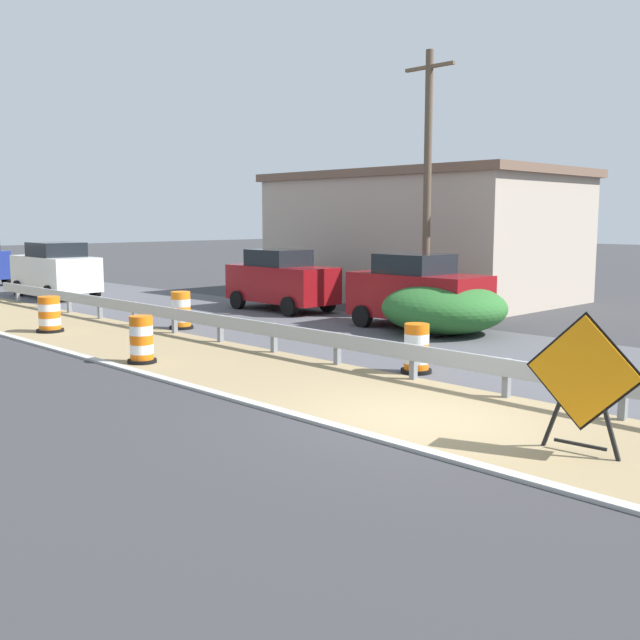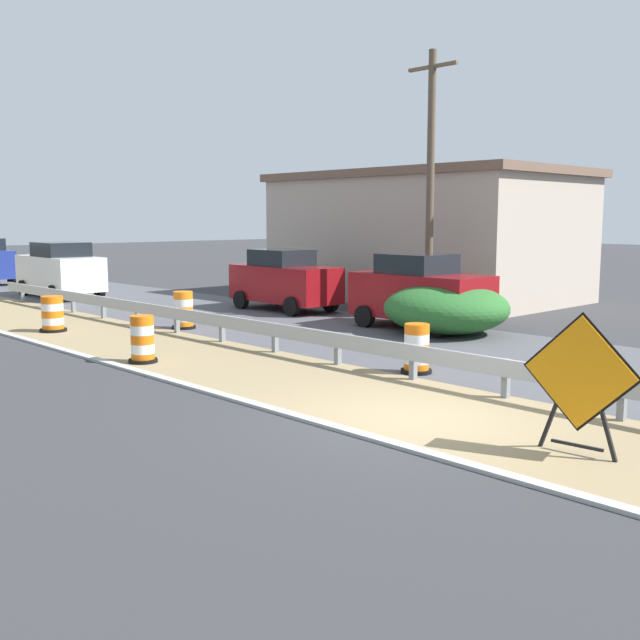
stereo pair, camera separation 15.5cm
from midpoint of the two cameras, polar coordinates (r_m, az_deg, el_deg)
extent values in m
plane|color=#333335|center=(12.07, 7.52, -7.48)|extent=(160.00, 160.00, 0.00)
cube|color=#8E7A56|center=(12.55, 9.32, -6.91)|extent=(3.65, 120.00, 0.01)
cube|color=#4C4C51|center=(16.85, 19.88, -3.50)|extent=(6.61, 120.00, 0.00)
cube|color=#ADADA8|center=(11.12, 3.28, -8.74)|extent=(0.20, 120.00, 0.11)
cube|color=#999EA3|center=(14.15, 10.54, -2.99)|extent=(0.08, 41.93, 0.32)
cube|color=slate|center=(12.74, 22.35, -5.57)|extent=(0.12, 0.12, 0.70)
cube|color=slate|center=(13.68, 14.29, -4.33)|extent=(0.12, 0.12, 0.70)
cube|color=slate|center=(14.87, 7.41, -3.19)|extent=(0.12, 0.12, 0.70)
cube|color=slate|center=(16.24, 1.64, -2.20)|extent=(0.12, 0.12, 0.70)
cube|color=slate|center=(17.75, -3.19, -1.35)|extent=(0.12, 0.12, 0.70)
cube|color=slate|center=(19.37, -7.24, -0.63)|extent=(0.12, 0.12, 0.70)
cube|color=slate|center=(21.08, -10.64, -0.02)|extent=(0.12, 0.12, 0.70)
cube|color=slate|center=(22.85, -13.53, 0.50)|extent=(0.12, 0.12, 0.70)
cube|color=slate|center=(24.67, -15.99, 0.94)|extent=(0.12, 0.12, 0.70)
cube|color=slate|center=(26.53, -18.12, 1.31)|extent=(0.12, 0.12, 0.70)
cube|color=slate|center=(28.42, -19.96, 1.64)|extent=(0.12, 0.12, 0.70)
cube|color=slate|center=(30.35, -21.57, 1.92)|extent=(0.12, 0.12, 0.70)
cube|color=black|center=(10.61, 21.23, -7.17)|extent=(0.09, 0.39, 1.06)
cube|color=black|center=(10.85, 17.73, -6.68)|extent=(0.09, 0.39, 1.06)
cube|color=black|center=(10.83, 19.36, -8.99)|extent=(0.11, 0.72, 0.04)
cube|color=orange|center=(10.57, 19.57, -3.78)|extent=(0.17, 1.53, 1.53)
cube|color=black|center=(10.59, 19.61, -3.76)|extent=(0.16, 1.62, 1.62)
cylinder|color=orange|center=(15.53, 7.63, -3.65)|extent=(0.51, 0.51, 0.20)
cylinder|color=white|center=(15.50, 7.64, -2.91)|extent=(0.51, 0.51, 0.20)
cylinder|color=orange|center=(15.46, 7.65, -2.17)|extent=(0.51, 0.51, 0.20)
cylinder|color=white|center=(15.43, 7.67, -1.42)|extent=(0.51, 0.51, 0.20)
cylinder|color=orange|center=(15.39, 7.68, -0.67)|extent=(0.51, 0.51, 0.20)
cylinder|color=black|center=(15.55, 7.62, -3.88)|extent=(0.64, 0.64, 0.08)
cylinder|color=orange|center=(16.95, -13.07, -2.82)|extent=(0.51, 0.51, 0.21)
cylinder|color=white|center=(16.92, -13.09, -2.12)|extent=(0.51, 0.51, 0.21)
cylinder|color=orange|center=(16.88, -13.11, -1.43)|extent=(0.51, 0.51, 0.21)
cylinder|color=white|center=(16.85, -13.14, -0.73)|extent=(0.51, 0.51, 0.21)
cylinder|color=orange|center=(16.82, -13.16, -0.03)|extent=(0.51, 0.51, 0.21)
cylinder|color=black|center=(16.96, -13.06, -3.03)|extent=(0.64, 0.64, 0.08)
cylinder|color=orange|center=(21.89, -10.13, -0.36)|extent=(0.55, 0.55, 0.21)
cylinder|color=white|center=(21.86, -10.14, 0.20)|extent=(0.55, 0.55, 0.21)
cylinder|color=orange|center=(21.84, -10.16, 0.75)|extent=(0.55, 0.55, 0.21)
cylinder|color=white|center=(21.81, -10.17, 1.31)|extent=(0.55, 0.55, 0.21)
cylinder|color=orange|center=(21.79, -10.18, 1.87)|extent=(0.55, 0.55, 0.21)
cylinder|color=black|center=(21.90, -10.13, -0.54)|extent=(0.68, 0.68, 0.08)
cylinder|color=orange|center=(22.26, -19.46, -0.57)|extent=(0.59, 0.59, 0.20)
cylinder|color=white|center=(22.23, -19.48, -0.07)|extent=(0.59, 0.59, 0.20)
cylinder|color=orange|center=(22.21, -19.51, 0.44)|extent=(0.59, 0.59, 0.20)
cylinder|color=white|center=(22.18, -19.53, 0.95)|extent=(0.59, 0.59, 0.20)
cylinder|color=orange|center=(22.16, -19.55, 1.46)|extent=(0.59, 0.59, 0.20)
cylinder|color=black|center=(22.27, -19.45, -0.73)|extent=(0.74, 0.74, 0.08)
cube|color=maroon|center=(21.59, 7.88, 1.84)|extent=(1.86, 4.02, 1.27)
cube|color=black|center=(21.62, 7.59, 4.28)|extent=(1.66, 1.85, 0.56)
cylinder|color=black|center=(21.63, 12.11, 0.06)|extent=(0.22, 0.64, 0.64)
cylinder|color=black|center=(20.14, 9.15, -0.43)|extent=(0.22, 0.64, 0.64)
cylinder|color=black|center=(23.20, 6.71, 0.69)|extent=(0.22, 0.64, 0.64)
cylinder|color=black|center=(21.83, 3.62, 0.29)|extent=(0.22, 0.64, 0.64)
cylinder|color=black|center=(38.60, -22.31, 2.98)|extent=(0.23, 0.64, 0.64)
cube|color=silver|center=(31.78, -19.05, 3.42)|extent=(2.03, 4.67, 1.32)
cube|color=black|center=(31.56, -19.00, 5.11)|extent=(1.75, 2.18, 0.56)
cylinder|color=black|center=(32.90, -21.52, 2.29)|extent=(0.24, 0.65, 0.64)
cylinder|color=black|center=(33.58, -18.55, 2.53)|extent=(0.24, 0.65, 0.64)
cylinder|color=black|center=(30.08, -19.51, 1.92)|extent=(0.24, 0.65, 0.64)
cylinder|color=black|center=(30.82, -16.31, 2.18)|extent=(0.24, 0.65, 0.64)
cube|color=maroon|center=(25.75, -2.52, 2.79)|extent=(1.80, 4.18, 1.21)
cube|color=black|center=(25.81, -2.77, 4.77)|extent=(1.59, 1.94, 0.56)
cylinder|color=black|center=(25.36, 0.98, 1.35)|extent=(0.23, 0.64, 0.64)
cylinder|color=black|center=(24.21, -1.97, 1.04)|extent=(0.23, 0.64, 0.64)
cylinder|color=black|center=(27.40, -2.98, 1.82)|extent=(0.23, 0.64, 0.64)
cylinder|color=black|center=(26.34, -5.86, 1.55)|extent=(0.23, 0.64, 0.64)
cube|color=#AD9E8E|center=(29.82, 8.16, 6.07)|extent=(6.98, 11.05, 4.62)
cube|color=brown|center=(29.85, 8.25, 10.79)|extent=(7.26, 11.49, 0.30)
cylinder|color=brown|center=(23.72, 8.58, 9.96)|extent=(0.24, 0.24, 8.20)
cube|color=brown|center=(24.13, 8.76, 18.53)|extent=(0.12, 1.80, 0.10)
ellipsoid|color=#286028|center=(20.84, 9.81, 0.89)|extent=(3.44, 3.44, 1.41)
camera|label=1|loc=(0.08, -89.71, 0.04)|focal=42.03mm
camera|label=2|loc=(0.08, 90.29, -0.04)|focal=42.03mm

